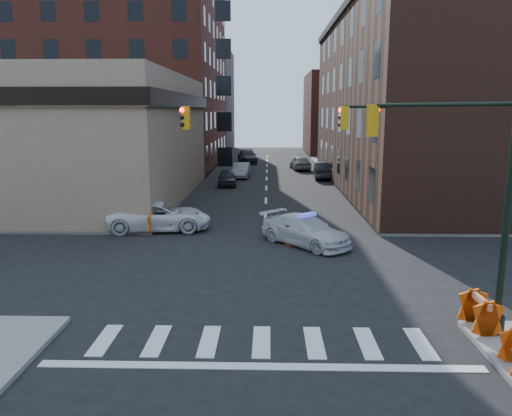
# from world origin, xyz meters

# --- Properties ---
(ground) EXTENTS (140.00, 140.00, 0.00)m
(ground) POSITION_xyz_m (0.00, 0.00, 0.00)
(ground) COLOR black
(ground) RESTS_ON ground
(sidewalk_nw) EXTENTS (34.00, 54.50, 0.15)m
(sidewalk_nw) POSITION_xyz_m (-23.00, 32.75, 0.07)
(sidewalk_nw) COLOR gray
(sidewalk_nw) RESTS_ON ground
(sidewalk_ne) EXTENTS (34.00, 54.50, 0.15)m
(sidewalk_ne) POSITION_xyz_m (23.00, 32.75, 0.07)
(sidewalk_ne) COLOR gray
(sidewalk_ne) RESTS_ON ground
(bank_building) EXTENTS (22.00, 22.00, 9.00)m
(bank_building) POSITION_xyz_m (-17.00, 16.50, 4.50)
(bank_building) COLOR #967D62
(bank_building) RESTS_ON ground
(apartment_block) EXTENTS (25.00, 25.00, 24.00)m
(apartment_block) POSITION_xyz_m (-18.50, 40.00, 12.00)
(apartment_block) COLOR maroon
(apartment_block) RESTS_ON ground
(commercial_row_ne) EXTENTS (14.00, 34.00, 14.00)m
(commercial_row_ne) POSITION_xyz_m (13.00, 22.50, 7.00)
(commercial_row_ne) COLOR #48281D
(commercial_row_ne) RESTS_ON ground
(filler_nw) EXTENTS (20.00, 18.00, 16.00)m
(filler_nw) POSITION_xyz_m (-16.00, 62.00, 8.00)
(filler_nw) COLOR brown
(filler_nw) RESTS_ON ground
(filler_ne) EXTENTS (16.00, 16.00, 12.00)m
(filler_ne) POSITION_xyz_m (14.00, 58.00, 6.00)
(filler_ne) COLOR maroon
(filler_ne) RESTS_ON ground
(signal_pole_se) EXTENTS (5.40, 5.27, 8.00)m
(signal_pole_se) POSITION_xyz_m (6.04, -5.52, 4.61)
(signal_pole_se) COLOR black
(signal_pole_se) RESTS_ON sidewalk_se
(signal_pole_nw) EXTENTS (3.58, 3.67, 8.00)m
(signal_pole_nw) POSITION_xyz_m (-5.85, 5.34, 4.34)
(signal_pole_nw) COLOR black
(signal_pole_nw) RESTS_ON sidewalk_nw
(signal_pole_ne) EXTENTS (3.67, 3.58, 8.00)m
(signal_pole_ne) POSITION_xyz_m (5.84, 5.35, 4.34)
(signal_pole_ne) COLOR black
(signal_pole_ne) RESTS_ON sidewalk_ne
(tree_ne_near) EXTENTS (3.00, 3.00, 4.85)m
(tree_ne_near) POSITION_xyz_m (7.50, 26.00, 3.49)
(tree_ne_near) COLOR black
(tree_ne_near) RESTS_ON sidewalk_ne
(tree_ne_far) EXTENTS (3.00, 3.00, 4.85)m
(tree_ne_far) POSITION_xyz_m (7.50, 34.00, 3.49)
(tree_ne_far) COLOR black
(tree_ne_far) RESTS_ON sidewalk_ne
(police_car) EXTENTS (4.84, 4.99, 1.43)m
(police_car) POSITION_xyz_m (2.00, 3.76, 0.72)
(police_car) COLOR silver
(police_car) RESTS_ON ground
(pickup) EXTENTS (5.86, 3.25, 1.55)m
(pickup) POSITION_xyz_m (-5.80, 6.63, 0.78)
(pickup) COLOR white
(pickup) RESTS_ON ground
(parked_car_wnear) EXTENTS (1.85, 4.03, 1.34)m
(parked_car_wnear) POSITION_xyz_m (-3.44, 23.34, 0.67)
(parked_car_wnear) COLOR black
(parked_car_wnear) RESTS_ON ground
(parked_car_wfar) EXTENTS (1.66, 4.39, 1.43)m
(parked_car_wfar) POSITION_xyz_m (-2.50, 28.79, 0.72)
(parked_car_wfar) COLOR gray
(parked_car_wfar) RESTS_ON ground
(parked_car_wdeep) EXTENTS (2.89, 5.82, 1.63)m
(parked_car_wdeep) POSITION_xyz_m (-2.50, 42.88, 0.81)
(parked_car_wdeep) COLOR black
(parked_car_wdeep) RESTS_ON ground
(parked_car_enear) EXTENTS (1.94, 5.01, 1.63)m
(parked_car_enear) POSITION_xyz_m (5.50, 28.19, 0.81)
(parked_car_enear) COLOR black
(parked_car_enear) RESTS_ON ground
(parked_car_efar) EXTENTS (2.40, 4.85, 1.59)m
(parked_car_efar) POSITION_xyz_m (3.74, 35.61, 0.79)
(parked_car_efar) COLOR gray
(parked_car_efar) RESTS_ON ground
(pedestrian_a) EXTENTS (0.70, 0.54, 1.70)m
(pedestrian_a) POSITION_xyz_m (-6.71, 9.27, 1.00)
(pedestrian_a) COLOR black
(pedestrian_a) RESTS_ON sidewalk_nw
(pedestrian_b) EXTENTS (0.93, 0.78, 1.70)m
(pedestrian_b) POSITION_xyz_m (-11.80, 7.24, 1.00)
(pedestrian_b) COLOR black
(pedestrian_b) RESTS_ON sidewalk_nw
(pedestrian_c) EXTENTS (0.96, 0.82, 1.55)m
(pedestrian_c) POSITION_xyz_m (-10.73, 8.06, 0.92)
(pedestrian_c) COLOR black
(pedestrian_c) RESTS_ON sidewalk_nw
(barrel_road) EXTENTS (0.66, 0.66, 1.04)m
(barrel_road) POSITION_xyz_m (1.28, 3.70, 0.52)
(barrel_road) COLOR #C64809
(barrel_road) RESTS_ON ground
(barrel_bank) EXTENTS (0.63, 0.63, 0.96)m
(barrel_bank) POSITION_xyz_m (-3.88, 6.61, 0.48)
(barrel_bank) COLOR #CD5809
(barrel_bank) RESTS_ON ground
(barricade_se_a) EXTENTS (0.69, 1.34, 1.00)m
(barricade_se_a) POSITION_xyz_m (6.40, -6.07, 0.65)
(barricade_se_a) COLOR #C64D09
(barricade_se_a) RESTS_ON sidewalk_se
(barricade_nw_a) EXTENTS (1.38, 0.87, 0.96)m
(barricade_nw_a) POSITION_xyz_m (-6.50, 5.70, 0.63)
(barricade_nw_a) COLOR #EF460B
(barricade_nw_a) RESTS_ON sidewalk_nw
(barricade_nw_b) EXTENTS (1.15, 0.59, 0.86)m
(barricade_nw_b) POSITION_xyz_m (-11.51, 6.55, 0.58)
(barricade_nw_b) COLOR #C34D09
(barricade_nw_b) RESTS_ON sidewalk_nw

